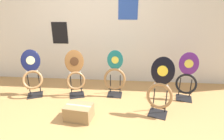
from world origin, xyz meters
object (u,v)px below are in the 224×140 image
at_px(toilet_seat_display_purple_note, 187,78).
at_px(toilet_seat_display_woodgrain, 75,75).
at_px(toilet_seat_display_navy_moon, 32,74).
at_px(toilet_seat_display_jazz_black, 160,89).
at_px(storage_box, 79,112).
at_px(toilet_seat_display_teal_sax, 115,76).

bearing_deg(toilet_seat_display_purple_note, toilet_seat_display_woodgrain, -178.80).
xyz_separation_m(toilet_seat_display_navy_moon, toilet_seat_display_jazz_black, (2.33, -0.47, 0.01)).
bearing_deg(toilet_seat_display_jazz_black, toilet_seat_display_purple_note, 44.43).
relative_size(toilet_seat_display_woodgrain, toilet_seat_display_jazz_black, 0.95).
distance_m(toilet_seat_display_woodgrain, toilet_seat_display_purple_note, 2.08).
distance_m(toilet_seat_display_purple_note, storage_box, 2.02).
distance_m(toilet_seat_display_woodgrain, toilet_seat_display_jazz_black, 1.59).
bearing_deg(toilet_seat_display_woodgrain, toilet_seat_display_purple_note, 1.20).
relative_size(toilet_seat_display_purple_note, storage_box, 1.99).
xyz_separation_m(toilet_seat_display_woodgrain, toilet_seat_display_purple_note, (2.08, 0.04, -0.01)).
distance_m(toilet_seat_display_teal_sax, storage_box, 1.00).
relative_size(toilet_seat_display_navy_moon, toilet_seat_display_purple_note, 1.00).
bearing_deg(toilet_seat_display_woodgrain, toilet_seat_display_navy_moon, -176.35).
height_order(toilet_seat_display_woodgrain, storage_box, toilet_seat_display_woodgrain).
relative_size(toilet_seat_display_woodgrain, toilet_seat_display_purple_note, 1.02).
height_order(toilet_seat_display_jazz_black, toilet_seat_display_purple_note, toilet_seat_display_jazz_black).
distance_m(toilet_seat_display_navy_moon, toilet_seat_display_teal_sax, 1.59).
distance_m(toilet_seat_display_navy_moon, toilet_seat_display_purple_note, 2.92).
bearing_deg(toilet_seat_display_teal_sax, toilet_seat_display_navy_moon, -175.96).
distance_m(toilet_seat_display_navy_moon, storage_box, 1.34).
xyz_separation_m(toilet_seat_display_teal_sax, toilet_seat_display_jazz_black, (0.75, -0.58, 0.04)).
bearing_deg(toilet_seat_display_teal_sax, toilet_seat_display_woodgrain, -175.53).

